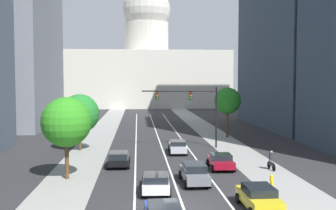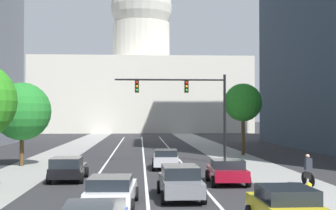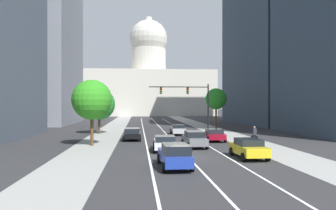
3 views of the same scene
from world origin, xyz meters
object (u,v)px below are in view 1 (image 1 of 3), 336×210
Objects in this scene: car_white at (156,182)px; car_gray at (194,173)px; car_yellow at (259,197)px; traffic_signal_mast at (193,104)px; street_tree_mid_left at (66,122)px; capitol_building at (147,68)px; street_tree_far_right at (228,101)px; fire_hydrant at (272,180)px; cyclist at (271,160)px; car_black at (119,158)px; car_silver at (178,146)px; street_tree_near_left at (80,114)px; car_crimson at (221,161)px.

car_gray is (3.06, 2.18, 0.08)m from car_white.
traffic_signal_mast is (-0.92, 22.97, 4.40)m from car_yellow.
car_gray is 0.71× the size of street_tree_mid_left.
car_white is 19.66m from traffic_signal_mast.
capitol_building is 6.83× the size of street_tree_far_right.
fire_hydrant is (8.67, 0.71, -0.27)m from car_white.
fire_hydrant is 5.81m from cyclist.
car_black is 8.86m from car_silver.
car_gray is 0.53× the size of traffic_signal_mast.
car_black is at bearing 21.93° from car_white.
car_silver is at bearing -13.25° from street_tree_near_left.
car_white is 0.54× the size of traffic_signal_mast.
cyclist is at bearing -100.56° from car_black.
street_tree_near_left is (-13.92, 22.22, 3.37)m from car_yellow.
car_gray is at bearing -137.07° from car_black.
car_crimson is at bearing 112.29° from fire_hydrant.
car_silver is at bearing -43.62° from car_black.
car_gray is 5.17× the size of fire_hydrant.
fire_hydrant is at bearing -26.58° from car_yellow.
street_tree_mid_left reaches higher than car_black.
cyclist is at bearing -84.17° from capitol_building.
traffic_signal_mast is 5.13× the size of cyclist.
street_tree_near_left is (-18.32, 11.47, 3.31)m from cyclist.
street_tree_near_left is 0.96× the size of street_tree_mid_left.
street_tree_far_right is at bearing -32.74° from car_silver.
car_crimson is 0.89× the size of car_silver.
car_gray is 1.14× the size of car_crimson.
car_yellow reaches higher than car_crimson.
car_crimson is 0.47× the size of traffic_signal_mast.
car_black is 23.32m from street_tree_far_right.
car_silver is at bearing -122.84° from traffic_signal_mast.
car_yellow is at bearing -178.86° from car_crimson.
car_gray is (1.52, -91.94, -10.74)m from capitol_building.
car_yellow is at bearing -87.35° from capitol_building.
cyclist reaches higher than car_black.
car_white is 5.22× the size of fire_hydrant.
car_yellow is 26.43m from street_tree_near_left.
street_tree_far_right reaches higher than street_tree_near_left.
street_tree_far_right reaches higher than fire_hydrant.
street_tree_far_right reaches higher than car_black.
capitol_building reaches higher than traffic_signal_mast.
street_tree_far_right is at bearing 54.40° from traffic_signal_mast.
cyclist is 21.86m from street_tree_near_left.
traffic_signal_mast reaches higher than car_white.
capitol_building reaches higher than car_white.
cyclist is 0.27× the size of street_tree_near_left.
car_white is at bearing 52.84° from car_yellow.
street_tree_mid_left reaches higher than car_white.
capitol_building is at bearing 2.11° from car_yellow.
street_tree_far_right is at bearing -6.82° from cyclist.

